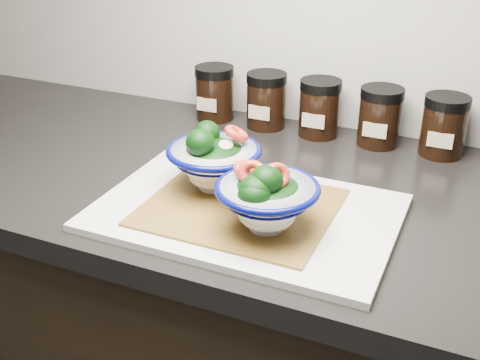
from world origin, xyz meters
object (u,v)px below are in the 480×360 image
at_px(spice_jar_e, 444,126).
at_px(bowl_right, 266,198).
at_px(spice_jar_a, 215,93).
at_px(spice_jar_c, 320,108).
at_px(bowl_left, 212,159).
at_px(cutting_board, 246,212).
at_px(spice_jar_b, 266,100).
at_px(spice_jar_d, 380,117).

bearing_deg(spice_jar_e, bowl_right, -115.23).
relative_size(spice_jar_a, spice_jar_c, 1.00).
bearing_deg(spice_jar_e, bowl_left, -134.73).
distance_m(bowl_right, spice_jar_c, 0.41).
height_order(cutting_board, spice_jar_e, spice_jar_e).
bearing_deg(spice_jar_c, spice_jar_a, 180.00).
relative_size(bowl_left, spice_jar_b, 1.34).
bearing_deg(spice_jar_a, spice_jar_c, 0.00).
height_order(bowl_left, spice_jar_e, bowl_left).
bearing_deg(spice_jar_d, spice_jar_c, 180.00).
xyz_separation_m(cutting_board, spice_jar_d, (0.12, 0.36, 0.05)).
relative_size(cutting_board, spice_jar_a, 3.98).
height_order(spice_jar_b, spice_jar_c, same).
height_order(spice_jar_c, spice_jar_e, same).
bearing_deg(spice_jar_b, cutting_board, -72.94).
relative_size(spice_jar_c, spice_jar_d, 1.00).
xyz_separation_m(spice_jar_b, spice_jar_c, (0.11, 0.00, 0.00)).
bearing_deg(bowl_right, spice_jar_e, 64.77).
bearing_deg(spice_jar_b, spice_jar_a, 180.00).
xyz_separation_m(bowl_left, spice_jar_b, (-0.03, 0.32, -0.01)).
xyz_separation_m(spice_jar_b, spice_jar_e, (0.35, 0.00, 0.00)).
bearing_deg(spice_jar_d, spice_jar_e, 0.00).
distance_m(bowl_right, spice_jar_e, 0.45).
xyz_separation_m(spice_jar_a, spice_jar_b, (0.12, 0.00, 0.00)).
xyz_separation_m(bowl_right, spice_jar_e, (0.19, 0.40, -0.01)).
relative_size(cutting_board, bowl_right, 3.02).
xyz_separation_m(spice_jar_c, spice_jar_e, (0.24, 0.00, 0.00)).
distance_m(cutting_board, spice_jar_b, 0.38).
relative_size(spice_jar_c, spice_jar_e, 1.00).
distance_m(bowl_left, spice_jar_c, 0.33).
xyz_separation_m(bowl_left, spice_jar_d, (0.20, 0.32, -0.01)).
relative_size(spice_jar_a, spice_jar_d, 1.00).
bearing_deg(bowl_right, cutting_board, 138.08).
bearing_deg(bowl_left, bowl_right, -34.17).
bearing_deg(cutting_board, spice_jar_b, 107.06).
bearing_deg(spice_jar_a, bowl_left, -64.46).
bearing_deg(bowl_right, spice_jar_a, 124.52).
relative_size(spice_jar_a, spice_jar_b, 1.00).
xyz_separation_m(bowl_right, spice_jar_d, (0.07, 0.40, -0.01)).
distance_m(bowl_left, spice_jar_b, 0.32).
bearing_deg(spice_jar_e, spice_jar_d, 180.00).
xyz_separation_m(bowl_right, spice_jar_c, (-0.05, 0.40, -0.01)).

